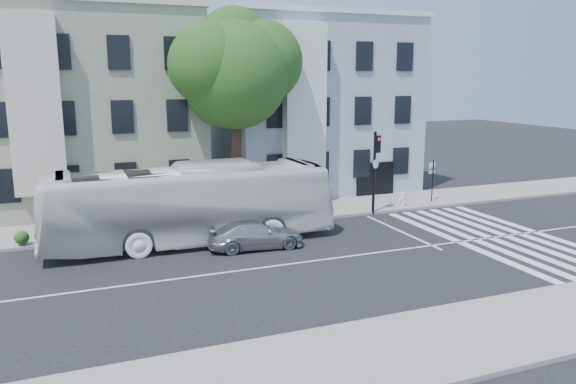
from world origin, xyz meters
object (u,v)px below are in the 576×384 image
sedan (255,234)px  fire_hydrant (403,199)px  traffic_signal (376,162)px  bus (190,204)px

sedan → fire_hydrant: bearing=-64.6°
sedan → traffic_signal: traffic_signal is taller
bus → traffic_signal: 10.58m
bus → traffic_signal: size_ratio=2.84×
sedan → traffic_signal: (7.95, 3.34, 2.32)m
fire_hydrant → sedan: bearing=-158.5°
traffic_signal → fire_hydrant: size_ratio=5.45×
traffic_signal → fire_hydrant: bearing=-7.1°
sedan → fire_hydrant: 11.02m
sedan → traffic_signal: 8.94m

